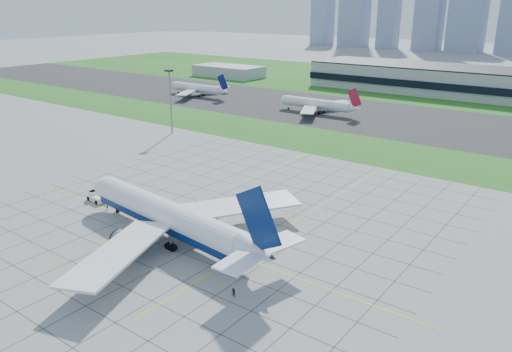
{
  "coord_description": "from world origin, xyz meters",
  "views": [
    {
      "loc": [
        76.36,
        -74.18,
        49.52
      ],
      "look_at": [
        2.33,
        25.35,
        7.0
      ],
      "focal_mm": 35.0,
      "sensor_mm": 36.0,
      "label": 1
    }
  ],
  "objects_px": {
    "crew_far": "(234,292)",
    "distant_jet_0": "(198,88)",
    "airliner": "(168,216)",
    "light_mast": "(170,93)",
    "crew_near": "(107,206)",
    "distant_jet_1": "(317,104)",
    "pushback_tug": "(96,197)"
  },
  "relations": [
    {
      "from": "pushback_tug",
      "to": "crew_near",
      "type": "relative_size",
      "value": 5.88
    },
    {
      "from": "distant_jet_1",
      "to": "airliner",
      "type": "bearing_deg",
      "value": -73.02
    },
    {
      "from": "crew_far",
      "to": "light_mast",
      "type": "bearing_deg",
      "value": 150.35
    },
    {
      "from": "distant_jet_1",
      "to": "pushback_tug",
      "type": "bearing_deg",
      "value": -85.59
    },
    {
      "from": "pushback_tug",
      "to": "distant_jet_0",
      "type": "bearing_deg",
      "value": 129.95
    },
    {
      "from": "pushback_tug",
      "to": "distant_jet_1",
      "type": "bearing_deg",
      "value": 100.98
    },
    {
      "from": "airliner",
      "to": "distant_jet_0",
      "type": "xyz_separation_m",
      "value": [
        -121.88,
        140.42,
        -0.81
      ]
    },
    {
      "from": "crew_far",
      "to": "distant_jet_0",
      "type": "height_order",
      "value": "distant_jet_0"
    },
    {
      "from": "pushback_tug",
      "to": "crew_near",
      "type": "distance_m",
      "value": 7.43
    },
    {
      "from": "crew_far",
      "to": "distant_jet_0",
      "type": "distance_m",
      "value": 211.29
    },
    {
      "from": "light_mast",
      "to": "airliner",
      "type": "relative_size",
      "value": 0.41
    },
    {
      "from": "distant_jet_0",
      "to": "light_mast",
      "type": "bearing_deg",
      "value": -54.0
    },
    {
      "from": "crew_near",
      "to": "distant_jet_1",
      "type": "height_order",
      "value": "distant_jet_1"
    },
    {
      "from": "light_mast",
      "to": "distant_jet_0",
      "type": "bearing_deg",
      "value": 126.0
    },
    {
      "from": "crew_far",
      "to": "distant_jet_1",
      "type": "bearing_deg",
      "value": 124.51
    },
    {
      "from": "crew_near",
      "to": "distant_jet_0",
      "type": "bearing_deg",
      "value": 50.26
    },
    {
      "from": "airliner",
      "to": "crew_near",
      "type": "relative_size",
      "value": 39.99
    },
    {
      "from": "crew_near",
      "to": "distant_jet_1",
      "type": "relative_size",
      "value": 0.04
    },
    {
      "from": "airliner",
      "to": "distant_jet_1",
      "type": "xyz_separation_m",
      "value": [
        -42.55,
        139.3,
        -0.81
      ]
    },
    {
      "from": "airliner",
      "to": "distant_jet_1",
      "type": "height_order",
      "value": "airliner"
    },
    {
      "from": "airliner",
      "to": "crew_far",
      "type": "distance_m",
      "value": 28.67
    },
    {
      "from": "crew_far",
      "to": "airliner",
      "type": "bearing_deg",
      "value": 169.15
    },
    {
      "from": "distant_jet_1",
      "to": "light_mast",
      "type": "bearing_deg",
      "value": -111.62
    },
    {
      "from": "crew_far",
      "to": "distant_jet_0",
      "type": "relative_size",
      "value": 0.04
    },
    {
      "from": "distant_jet_0",
      "to": "distant_jet_1",
      "type": "distance_m",
      "value": 79.34
    },
    {
      "from": "crew_near",
      "to": "pushback_tug",
      "type": "bearing_deg",
      "value": 89.85
    },
    {
      "from": "light_mast",
      "to": "distant_jet_0",
      "type": "distance_m",
      "value": 88.59
    },
    {
      "from": "pushback_tug",
      "to": "crew_far",
      "type": "distance_m",
      "value": 60.34
    },
    {
      "from": "light_mast",
      "to": "distant_jet_0",
      "type": "relative_size",
      "value": 0.6
    },
    {
      "from": "airliner",
      "to": "crew_near",
      "type": "bearing_deg",
      "value": -178.56
    },
    {
      "from": "distant_jet_0",
      "to": "pushback_tug",
      "type": "bearing_deg",
      "value": -56.62
    },
    {
      "from": "airliner",
      "to": "distant_jet_0",
      "type": "relative_size",
      "value": 1.45
    }
  ]
}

